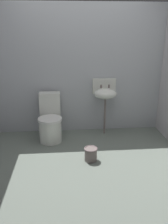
% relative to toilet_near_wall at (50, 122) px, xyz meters
% --- Properties ---
extents(ground_plane, '(3.38, 2.99, 0.08)m').
position_rel_toilet_near_wall_xyz_m(ground_plane, '(0.53, -0.94, -0.36)').
color(ground_plane, slate).
extents(wall_back, '(3.38, 0.10, 2.24)m').
position_rel_toilet_near_wall_xyz_m(wall_back, '(0.53, 0.40, 0.80)').
color(wall_back, '#A9AEB2').
rests_on(wall_back, ground).
extents(toilet_near_wall, '(0.41, 0.60, 0.78)m').
position_rel_toilet_near_wall_xyz_m(toilet_near_wall, '(0.00, 0.00, 0.00)').
color(toilet_near_wall, silver).
rests_on(toilet_near_wall, ground).
extents(sink, '(0.42, 0.35, 0.99)m').
position_rel_toilet_near_wall_xyz_m(sink, '(0.97, 0.19, 0.43)').
color(sink, '#6C5F5C').
rests_on(sink, ground).
extents(bucket, '(0.20, 0.20, 0.20)m').
position_rel_toilet_near_wall_xyz_m(bucket, '(0.61, -0.77, -0.22)').
color(bucket, '#6C5F5C').
rests_on(bucket, ground).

